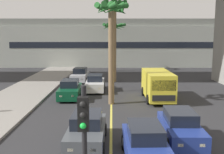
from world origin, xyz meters
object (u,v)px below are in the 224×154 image
car_queue_sixth (81,75)px  palm_tree_far_median (115,32)px  car_queue_front (181,127)px  traffic_light_median_far (113,63)px  car_queue_fifth (71,90)px  delivery_van (159,84)px  palm_tree_near_median (113,25)px  car_queue_third (96,83)px  palm_tree_mid_median (116,16)px  traffic_light_median_near (85,151)px  car_queue_fourth (146,145)px  car_queue_second (88,130)px

car_queue_sixth → palm_tree_far_median: 11.54m
car_queue_front → traffic_light_median_far: (-3.44, 12.02, 1.99)m
car_queue_fifth → car_queue_sixth: bearing=90.8°
delivery_van → traffic_light_median_far: bearing=140.4°
traffic_light_median_far → palm_tree_far_median: bearing=89.1°
palm_tree_near_median → palm_tree_far_median: (0.29, 19.93, -0.29)m
car_queue_sixth → palm_tree_near_median: palm_tree_near_median is taller
palm_tree_near_median → palm_tree_far_median: bearing=89.2°
car_queue_third → delivery_van: 6.52m
car_queue_sixth → palm_tree_near_median: bearing=-70.5°
car_queue_front → traffic_light_median_far: 12.66m
car_queue_third → palm_tree_near_median: palm_tree_near_median is taller
car_queue_fifth → palm_tree_mid_median: bearing=64.7°
palm_tree_near_median → palm_tree_mid_median: 10.29m
delivery_van → palm_tree_mid_median: size_ratio=0.57×
car_queue_fifth → traffic_light_median_far: bearing=35.3°
car_queue_front → car_queue_third: (-5.07, 12.52, 0.00)m
palm_tree_far_median → traffic_light_median_near: bearing=-91.5°
traffic_light_median_near → palm_tree_mid_median: (0.92, 24.96, 4.74)m
traffic_light_median_near → car_queue_fifth: bearing=100.0°
traffic_light_median_far → traffic_light_median_near: bearing=-91.9°
traffic_light_median_near → palm_tree_near_median: (0.59, 14.76, 3.38)m
car_queue_front → traffic_light_median_near: traffic_light_median_near is taller
car_queue_front → car_queue_fourth: bearing=-132.6°
traffic_light_median_far → car_queue_fifth: bearing=-144.7°
car_queue_third → palm_tree_mid_median: 8.69m
traffic_light_median_near → car_queue_sixth: bearing=97.0°
car_queue_second → car_queue_fourth: size_ratio=0.99×
car_queue_third → car_queue_fifth: bearing=-122.7°
car_queue_third → palm_tree_near_median: 7.54m
car_queue_second → palm_tree_near_median: (1.19, 7.95, 5.37)m
car_queue_third → car_queue_fourth: (3.03, -14.73, 0.00)m
delivery_van → palm_tree_near_median: (-3.80, -1.43, 4.80)m
delivery_van → traffic_light_median_far: size_ratio=1.26×
car_queue_fifth → palm_tree_near_median: palm_tree_near_median is taller
car_queue_sixth → palm_tree_near_median: size_ratio=0.53×
car_queue_fourth → traffic_light_median_far: traffic_light_median_far is taller
palm_tree_near_median → car_queue_second: bearing=-98.5°
delivery_van → traffic_light_median_far: traffic_light_median_far is taller
palm_tree_far_median → car_queue_second: bearing=-93.0°
car_queue_second → car_queue_fifth: 10.23m
delivery_van → palm_tree_near_median: bearing=-159.4°
car_queue_third → palm_tree_mid_median: palm_tree_mid_median is taller
car_queue_fifth → palm_tree_mid_median: 11.29m
car_queue_front → palm_tree_far_median: palm_tree_far_median is taller
car_queue_second → car_queue_third: bearing=91.8°
car_queue_second → palm_tree_near_median: bearing=81.5°
traffic_light_median_near → traffic_light_median_far: size_ratio=1.00×
delivery_van → palm_tree_far_median: size_ratio=0.73×
palm_tree_near_median → car_queue_sixth: bearing=109.5°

